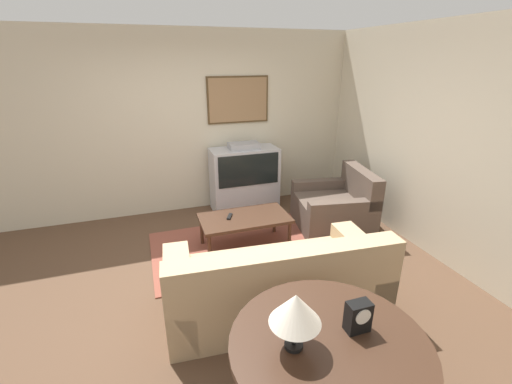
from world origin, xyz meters
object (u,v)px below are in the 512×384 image
(armchair, at_px, (335,208))
(console_table, at_px, (329,350))
(tv, at_px, (244,179))
(table_lamp, at_px, (295,309))
(couch, at_px, (277,284))
(mantel_clock, at_px, (358,317))
(coffee_table, at_px, (245,220))

(armchair, height_order, console_table, armchair)
(tv, distance_m, table_lamp, 3.64)
(tv, relative_size, armchair, 0.95)
(couch, distance_m, table_lamp, 1.36)
(couch, bearing_deg, console_table, 87.88)
(table_lamp, bearing_deg, tv, 77.77)
(couch, bearing_deg, mantel_clock, 98.15)
(couch, distance_m, console_table, 1.21)
(couch, height_order, armchair, armchair)
(table_lamp, xyz_separation_m, mantel_clock, (0.43, -0.00, -0.17))
(tv, distance_m, coffee_table, 1.25)
(console_table, height_order, mantel_clock, mantel_clock)
(armchair, bearing_deg, console_table, -22.02)
(tv, xyz_separation_m, console_table, (-0.54, -3.56, 0.15))
(tv, distance_m, couch, 2.46)
(armchair, relative_size, coffee_table, 1.03)
(coffee_table, bearing_deg, mantel_clock, -89.54)
(table_lamp, height_order, mantel_clock, table_lamp)
(couch, relative_size, coffee_table, 1.89)
(armchair, height_order, mantel_clock, mantel_clock)
(coffee_table, height_order, console_table, console_table)
(couch, distance_m, mantel_clock, 1.23)
(console_table, bearing_deg, tv, 81.34)
(couch, relative_size, console_table, 1.74)
(coffee_table, distance_m, mantel_clock, 2.38)
(mantel_clock, bearing_deg, armchair, 61.09)
(couch, relative_size, armchair, 1.83)
(tv, bearing_deg, couch, -99.69)
(couch, bearing_deg, coffee_table, -88.19)
(armchair, relative_size, table_lamp, 3.11)
(couch, relative_size, table_lamp, 5.70)
(tv, height_order, mantel_clock, tv)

